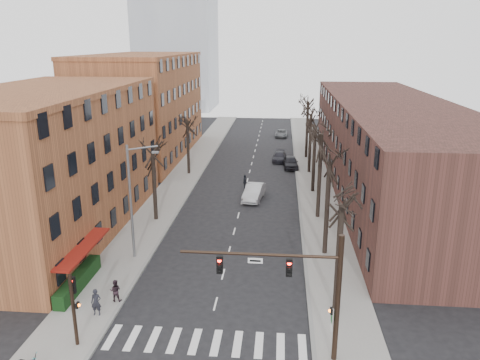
% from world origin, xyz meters
% --- Properties ---
extents(ground, '(160.00, 160.00, 0.00)m').
position_xyz_m(ground, '(0.00, 0.00, 0.00)').
color(ground, black).
rests_on(ground, ground).
extents(sidewalk_left, '(4.00, 90.00, 0.15)m').
position_xyz_m(sidewalk_left, '(-8.00, 35.00, 0.07)').
color(sidewalk_left, gray).
rests_on(sidewalk_left, ground).
extents(sidewalk_right, '(4.00, 90.00, 0.15)m').
position_xyz_m(sidewalk_right, '(8.00, 35.00, 0.07)').
color(sidewalk_right, gray).
rests_on(sidewalk_right, ground).
extents(building_left_near, '(12.00, 26.00, 12.00)m').
position_xyz_m(building_left_near, '(-16.00, 15.00, 6.00)').
color(building_left_near, brown).
rests_on(building_left_near, ground).
extents(building_left_far, '(12.00, 28.00, 14.00)m').
position_xyz_m(building_left_far, '(-16.00, 44.00, 7.00)').
color(building_left_far, brown).
rests_on(building_left_far, ground).
extents(building_right, '(12.00, 50.00, 10.00)m').
position_xyz_m(building_right, '(16.00, 30.00, 5.00)').
color(building_right, '#4C2923').
rests_on(building_right, ground).
extents(awning_left, '(1.20, 7.00, 0.15)m').
position_xyz_m(awning_left, '(-9.40, 6.00, 0.00)').
color(awning_left, maroon).
rests_on(awning_left, ground).
extents(hedge, '(0.80, 6.00, 1.00)m').
position_xyz_m(hedge, '(-9.50, 5.00, 0.65)').
color(hedge, black).
rests_on(hedge, sidewalk_left).
extents(tree_right_a, '(5.20, 5.20, 10.00)m').
position_xyz_m(tree_right_a, '(7.60, 4.00, 0.00)').
color(tree_right_a, black).
rests_on(tree_right_a, ground).
extents(tree_right_b, '(5.20, 5.20, 10.80)m').
position_xyz_m(tree_right_b, '(7.60, 12.00, 0.00)').
color(tree_right_b, black).
rests_on(tree_right_b, ground).
extents(tree_right_c, '(5.20, 5.20, 11.60)m').
position_xyz_m(tree_right_c, '(7.60, 20.00, 0.00)').
color(tree_right_c, black).
rests_on(tree_right_c, ground).
extents(tree_right_d, '(5.20, 5.20, 10.00)m').
position_xyz_m(tree_right_d, '(7.60, 28.00, 0.00)').
color(tree_right_d, black).
rests_on(tree_right_d, ground).
extents(tree_right_e, '(5.20, 5.20, 10.80)m').
position_xyz_m(tree_right_e, '(7.60, 36.00, 0.00)').
color(tree_right_e, black).
rests_on(tree_right_e, ground).
extents(tree_right_f, '(5.20, 5.20, 11.60)m').
position_xyz_m(tree_right_f, '(7.60, 44.00, 0.00)').
color(tree_right_f, black).
rests_on(tree_right_f, ground).
extents(tree_left_a, '(5.20, 5.20, 9.50)m').
position_xyz_m(tree_left_a, '(-7.60, 18.00, 0.00)').
color(tree_left_a, black).
rests_on(tree_left_a, ground).
extents(tree_left_b, '(5.20, 5.20, 9.50)m').
position_xyz_m(tree_left_b, '(-7.60, 34.00, 0.00)').
color(tree_left_b, black).
rests_on(tree_left_b, ground).
extents(signal_mast_arm, '(8.14, 0.30, 7.20)m').
position_xyz_m(signal_mast_arm, '(5.45, -1.00, 4.40)').
color(signal_mast_arm, black).
rests_on(signal_mast_arm, ground).
extents(signal_pole_left, '(0.47, 0.44, 4.40)m').
position_xyz_m(signal_pole_left, '(-6.99, -0.95, 2.61)').
color(signal_pole_left, black).
rests_on(signal_pole_left, ground).
extents(streetlight, '(2.45, 0.22, 9.03)m').
position_xyz_m(streetlight, '(-7.03, 10.00, 5.01)').
color(streetlight, slate).
rests_on(streetlight, ground).
extents(silver_sedan, '(2.37, 5.12, 1.63)m').
position_xyz_m(silver_sedan, '(1.22, 24.92, 0.81)').
color(silver_sedan, '#A4A6AB').
rests_on(silver_sedan, ground).
extents(parked_car_near, '(2.12, 4.70, 1.57)m').
position_xyz_m(parked_car_near, '(5.30, 38.24, 0.78)').
color(parked_car_near, black).
rests_on(parked_car_near, ground).
extents(parked_car_mid, '(2.08, 4.49, 1.27)m').
position_xyz_m(parked_car_mid, '(3.80, 41.71, 0.64)').
color(parked_car_mid, black).
rests_on(parked_car_mid, ground).
extents(parked_car_far, '(2.17, 4.50, 1.24)m').
position_xyz_m(parked_car_far, '(3.97, 59.30, 0.62)').
color(parked_car_far, slate).
rests_on(parked_car_far, ground).
extents(pedestrian_a, '(0.65, 0.45, 1.70)m').
position_xyz_m(pedestrian_a, '(-7.00, 1.90, 1.00)').
color(pedestrian_a, black).
rests_on(pedestrian_a, sidewalk_left).
extents(pedestrian_b, '(0.76, 0.62, 1.48)m').
position_xyz_m(pedestrian_b, '(-6.40, 3.56, 0.89)').
color(pedestrian_b, black).
rests_on(pedestrian_b, sidewalk_left).
extents(pedestrian_crossing, '(0.43, 0.97, 1.63)m').
position_xyz_m(pedestrian_crossing, '(-0.05, 28.50, 0.82)').
color(pedestrian_crossing, black).
rests_on(pedestrian_crossing, ground).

